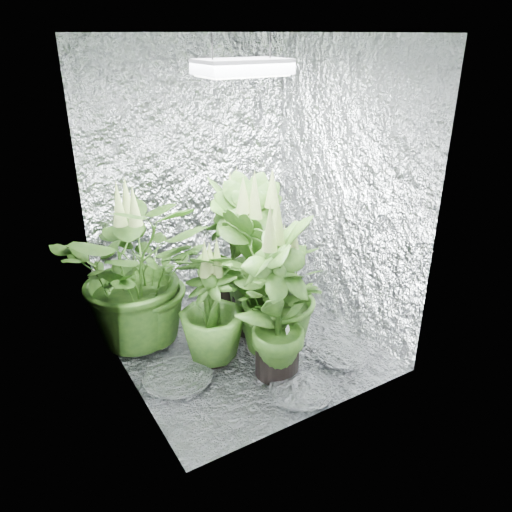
{
  "coord_description": "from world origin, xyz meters",
  "views": [
    {
      "loc": [
        -1.44,
        -2.54,
        2.01
      ],
      "look_at": [
        0.09,
        0.0,
        0.67
      ],
      "focal_mm": 35.0,
      "sensor_mm": 36.0,
      "label": 1
    }
  ],
  "objects_px": {
    "plant_c": "(253,260)",
    "plant_f": "(278,300)",
    "plant_b": "(233,251)",
    "grow_lamp": "(242,67)",
    "plant_e": "(275,295)",
    "plant_a": "(137,271)",
    "plant_d": "(211,308)",
    "circulation_fan": "(291,288)"
  },
  "relations": [
    {
      "from": "plant_a",
      "to": "plant_f",
      "type": "xyz_separation_m",
      "value": [
        0.61,
        -0.78,
        -0.02
      ]
    },
    {
      "from": "plant_a",
      "to": "plant_b",
      "type": "relative_size",
      "value": 1.09
    },
    {
      "from": "grow_lamp",
      "to": "plant_b",
      "type": "xyz_separation_m",
      "value": [
        0.16,
        0.46,
        -1.31
      ]
    },
    {
      "from": "plant_f",
      "to": "plant_d",
      "type": "bearing_deg",
      "value": 128.14
    },
    {
      "from": "grow_lamp",
      "to": "circulation_fan",
      "type": "height_order",
      "value": "grow_lamp"
    },
    {
      "from": "plant_f",
      "to": "circulation_fan",
      "type": "xyz_separation_m",
      "value": [
        0.58,
        0.68,
        -0.39
      ]
    },
    {
      "from": "grow_lamp",
      "to": "plant_f",
      "type": "height_order",
      "value": "grow_lamp"
    },
    {
      "from": "plant_e",
      "to": "circulation_fan",
      "type": "relative_size",
      "value": 2.59
    },
    {
      "from": "grow_lamp",
      "to": "plant_b",
      "type": "relative_size",
      "value": 0.44
    },
    {
      "from": "plant_a",
      "to": "plant_b",
      "type": "height_order",
      "value": "plant_a"
    },
    {
      "from": "plant_b",
      "to": "plant_d",
      "type": "relative_size",
      "value": 1.32
    },
    {
      "from": "plant_c",
      "to": "circulation_fan",
      "type": "xyz_separation_m",
      "value": [
        0.43,
        0.14,
        -0.4
      ]
    },
    {
      "from": "plant_b",
      "to": "grow_lamp",
      "type": "bearing_deg",
      "value": -109.31
    },
    {
      "from": "grow_lamp",
      "to": "plant_f",
      "type": "xyz_separation_m",
      "value": [
        0.02,
        -0.37,
        -1.29
      ]
    },
    {
      "from": "plant_e",
      "to": "grow_lamp",
      "type": "bearing_deg",
      "value": 133.08
    },
    {
      "from": "plant_c",
      "to": "circulation_fan",
      "type": "bearing_deg",
      "value": 18.02
    },
    {
      "from": "plant_a",
      "to": "plant_c",
      "type": "height_order",
      "value": "plant_c"
    },
    {
      "from": "plant_e",
      "to": "plant_f",
      "type": "xyz_separation_m",
      "value": [
        -0.12,
        -0.22,
        0.1
      ]
    },
    {
      "from": "plant_b",
      "to": "plant_c",
      "type": "bearing_deg",
      "value": -88.17
    },
    {
      "from": "grow_lamp",
      "to": "plant_a",
      "type": "bearing_deg",
      "value": 144.4
    },
    {
      "from": "plant_e",
      "to": "circulation_fan",
      "type": "xyz_separation_m",
      "value": [
        0.46,
        0.46,
        -0.28
      ]
    },
    {
      "from": "plant_b",
      "to": "circulation_fan",
      "type": "xyz_separation_m",
      "value": [
        0.44,
        -0.15,
        -0.37
      ]
    },
    {
      "from": "plant_b",
      "to": "plant_f",
      "type": "height_order",
      "value": "plant_f"
    },
    {
      "from": "plant_c",
      "to": "plant_f",
      "type": "distance_m",
      "value": 0.56
    },
    {
      "from": "plant_c",
      "to": "circulation_fan",
      "type": "height_order",
      "value": "plant_c"
    },
    {
      "from": "plant_d",
      "to": "plant_f",
      "type": "bearing_deg",
      "value": -51.86
    },
    {
      "from": "grow_lamp",
      "to": "plant_f",
      "type": "distance_m",
      "value": 1.34
    },
    {
      "from": "plant_d",
      "to": "circulation_fan",
      "type": "relative_size",
      "value": 2.43
    },
    {
      "from": "plant_c",
      "to": "plant_e",
      "type": "distance_m",
      "value": 0.34
    },
    {
      "from": "grow_lamp",
      "to": "plant_a",
      "type": "relative_size",
      "value": 0.4
    },
    {
      "from": "plant_b",
      "to": "plant_c",
      "type": "height_order",
      "value": "plant_c"
    },
    {
      "from": "plant_d",
      "to": "plant_a",
      "type": "bearing_deg",
      "value": 127.42
    },
    {
      "from": "plant_a",
      "to": "grow_lamp",
      "type": "bearing_deg",
      "value": -35.6
    },
    {
      "from": "plant_b",
      "to": "plant_f",
      "type": "xyz_separation_m",
      "value": [
        -0.14,
        -0.82,
        0.02
      ]
    },
    {
      "from": "plant_f",
      "to": "circulation_fan",
      "type": "relative_size",
      "value": 3.25
    },
    {
      "from": "plant_f",
      "to": "plant_b",
      "type": "bearing_deg",
      "value": 80.53
    },
    {
      "from": "plant_b",
      "to": "plant_f",
      "type": "bearing_deg",
      "value": -99.47
    },
    {
      "from": "plant_c",
      "to": "plant_d",
      "type": "height_order",
      "value": "plant_c"
    },
    {
      "from": "plant_e",
      "to": "circulation_fan",
      "type": "bearing_deg",
      "value": 44.93
    },
    {
      "from": "plant_e",
      "to": "plant_a",
      "type": "bearing_deg",
      "value": 141.89
    },
    {
      "from": "plant_c",
      "to": "plant_f",
      "type": "height_order",
      "value": "plant_c"
    },
    {
      "from": "plant_b",
      "to": "plant_f",
      "type": "relative_size",
      "value": 0.98
    }
  ]
}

